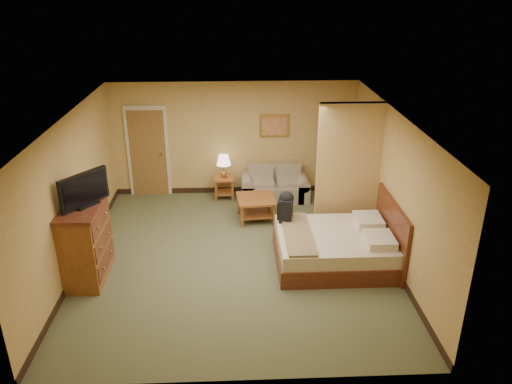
{
  "coord_description": "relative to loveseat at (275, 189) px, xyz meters",
  "views": [
    {
      "loc": [
        0.0,
        -7.83,
        4.68
      ],
      "look_at": [
        0.39,
        0.6,
        1.02
      ],
      "focal_mm": 35.0,
      "sensor_mm": 36.0,
      "label": 1
    }
  ],
  "objects": [
    {
      "name": "backpack",
      "position": [
        0.02,
        -2.23,
        0.62
      ],
      "size": [
        0.29,
        0.37,
        0.58
      ],
      "rotation": [
        0.0,
        0.0,
        -0.21
      ],
      "color": "black",
      "rests_on": "bed"
    },
    {
      "name": "partition",
      "position": [
        1.24,
        -1.64,
        1.05
      ],
      "size": [
        1.2,
        0.15,
        2.6
      ],
      "primitive_type": "cube",
      "color": "tan",
      "rests_on": "floor"
    },
    {
      "name": "wall_picture",
      "position": [
        -0.0,
        0.41,
        1.35
      ],
      "size": [
        0.67,
        0.04,
        0.52
      ],
      "color": "#B78E3F",
      "rests_on": "back_wall"
    },
    {
      "name": "table_lamp",
      "position": [
        -1.15,
        0.08,
        0.66
      ],
      "size": [
        0.32,
        0.32,
        0.52
      ],
      "color": "#BA8A44",
      "rests_on": "side_table"
    },
    {
      "name": "bed",
      "position": [
        0.91,
        -2.8,
        0.06
      ],
      "size": [
        2.09,
        1.77,
        1.15
      ],
      "color": "#532113",
      "rests_on": "floor"
    },
    {
      "name": "coffee_table",
      "position": [
        -0.48,
        -1.04,
        0.1
      ],
      "size": [
        0.83,
        0.83,
        0.49
      ],
      "rotation": [
        0.0,
        0.0,
        0.08
      ],
      "color": "brown",
      "rests_on": "floor"
    },
    {
      "name": "baseboard",
      "position": [
        -0.91,
        0.42,
        -0.19
      ],
      "size": [
        5.5,
        0.02,
        0.12
      ],
      "primitive_type": "cube",
      "color": "black",
      "rests_on": "floor"
    },
    {
      "name": "back_wall",
      "position": [
        -0.91,
        0.43,
        1.05
      ],
      "size": [
        5.5,
        0.02,
        2.6
      ],
      "primitive_type": "cube",
      "color": "tan",
      "rests_on": "floor"
    },
    {
      "name": "dresser",
      "position": [
        -3.38,
        -3.07,
        0.42
      ],
      "size": [
        0.65,
        1.24,
        1.33
      ],
      "color": "brown",
      "rests_on": "floor"
    },
    {
      "name": "right_wall",
      "position": [
        1.84,
        -2.57,
        1.05
      ],
      "size": [
        0.02,
        6.0,
        2.6
      ],
      "primitive_type": "cube",
      "color": "tan",
      "rests_on": "floor"
    },
    {
      "name": "side_table",
      "position": [
        -1.15,
        0.08,
        0.09
      ],
      "size": [
        0.47,
        0.47,
        0.51
      ],
      "color": "brown",
      "rests_on": "floor"
    },
    {
      "name": "ceiling",
      "position": [
        -0.91,
        -2.57,
        2.35
      ],
      "size": [
        6.0,
        6.0,
        0.0
      ],
      "primitive_type": "plane",
      "rotation": [
        3.14,
        0.0,
        0.0
      ],
      "color": "white",
      "rests_on": "back_wall"
    },
    {
      "name": "door",
      "position": [
        -2.86,
        0.4,
        0.78
      ],
      "size": [
        0.94,
        0.16,
        2.1
      ],
      "color": "beige",
      "rests_on": "floor"
    },
    {
      "name": "loveseat",
      "position": [
        0.0,
        0.0,
        0.0
      ],
      "size": [
        1.52,
        0.7,
        0.77
      ],
      "color": "gray",
      "rests_on": "floor"
    },
    {
      "name": "tv",
      "position": [
        -3.28,
        -3.07,
        1.34
      ],
      "size": [
        0.58,
        0.76,
        0.55
      ],
      "rotation": [
        0.0,
        0.0,
        -0.64
      ],
      "color": "black",
      "rests_on": "dresser"
    },
    {
      "name": "floor",
      "position": [
        -0.91,
        -2.57,
        -0.25
      ],
      "size": [
        6.0,
        6.0,
        0.0
      ],
      "primitive_type": "plane",
      "color": "#545939",
      "rests_on": "ground"
    },
    {
      "name": "left_wall",
      "position": [
        -3.66,
        -2.57,
        1.05
      ],
      "size": [
        0.02,
        6.0,
        2.6
      ],
      "primitive_type": "cube",
      "color": "tan",
      "rests_on": "floor"
    }
  ]
}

